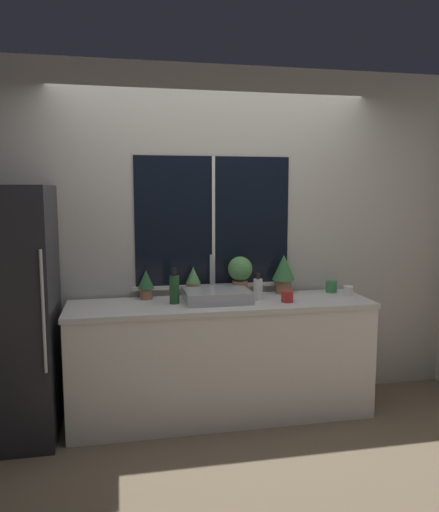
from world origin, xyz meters
TOP-DOWN VIEW (x-y plane):
  - ground_plane at (0.00, 0.00)m, footprint 14.00×14.00m
  - wall_back at (0.00, 0.65)m, footprint 8.00×0.09m
  - wall_right at (2.11, 1.50)m, footprint 0.06×7.00m
  - counter at (0.00, 0.29)m, footprint 2.29×0.60m
  - refrigerator at (-1.51, 0.26)m, footprint 0.64×0.71m
  - sink at (-0.03, 0.33)m, footprint 0.49×0.45m
  - potted_plant_far_left at (-0.55, 0.51)m, footprint 0.13×0.13m
  - potted_plant_center_left at (-0.18, 0.51)m, footprint 0.12×0.12m
  - potted_plant_center_right at (0.20, 0.51)m, footprint 0.20×0.20m
  - potted_plant_far_right at (0.56, 0.51)m, footprint 0.19×0.19m
  - soap_bottle at (0.29, 0.31)m, footprint 0.07×0.07m
  - bottle_tall at (-0.35, 0.31)m, footprint 0.07×0.07m
  - mug_white at (1.04, 0.32)m, footprint 0.08×0.08m
  - mug_red at (0.49, 0.19)m, footprint 0.09×0.09m
  - mug_green at (0.96, 0.47)m, footprint 0.09×0.09m

SIDE VIEW (x-z plane):
  - ground_plane at x=0.00m, z-range 0.00..0.00m
  - counter at x=0.00m, z-range 0.00..0.89m
  - refrigerator at x=-1.51m, z-range 0.00..1.76m
  - mug_white at x=1.04m, z-range 0.89..0.97m
  - mug_red at x=0.49m, z-range 0.89..0.98m
  - sink at x=-0.03m, z-range 0.78..1.10m
  - mug_green at x=0.96m, z-range 0.89..0.99m
  - soap_bottle at x=0.29m, z-range 0.88..1.09m
  - bottle_tall at x=-0.35m, z-range 0.87..1.14m
  - potted_plant_center_left at x=-0.18m, z-range 0.90..1.14m
  - potted_plant_far_left at x=-0.55m, z-range 0.91..1.13m
  - potted_plant_far_right at x=0.56m, z-range 0.92..1.23m
  - potted_plant_center_right at x=0.20m, z-range 0.92..1.23m
  - wall_right at x=2.11m, z-range 0.00..2.70m
  - wall_back at x=0.00m, z-range 0.00..2.70m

